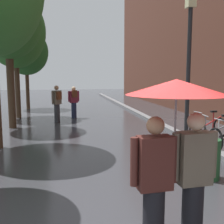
{
  "coord_description": "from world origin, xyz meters",
  "views": [
    {
      "loc": [
        -0.9,
        -3.01,
        2.16
      ],
      "look_at": [
        0.15,
        2.92,
        1.35
      ],
      "focal_mm": 43.57,
      "sensor_mm": 36.0,
      "label": 1
    }
  ],
  "objects_px": {
    "parked_bicycle_2": "(218,133)",
    "street_lamp_post": "(189,62)",
    "street_tree_2": "(8,21)",
    "street_tree_4": "(26,52)",
    "couple_under_umbrella": "(175,138)",
    "parked_bicycle_3": "(208,128)",
    "street_tree_3": "(15,31)",
    "pedestrian_walking_midground": "(74,101)",
    "litter_bin": "(209,159)",
    "pedestrian_walking_far": "(57,103)"
  },
  "relations": [
    {
      "from": "street_lamp_post",
      "to": "pedestrian_walking_far",
      "type": "distance_m",
      "value": 6.85
    },
    {
      "from": "parked_bicycle_2",
      "to": "litter_bin",
      "type": "distance_m",
      "value": 3.08
    },
    {
      "from": "street_lamp_post",
      "to": "parked_bicycle_3",
      "type": "bearing_deg",
      "value": 41.05
    },
    {
      "from": "street_lamp_post",
      "to": "litter_bin",
      "type": "height_order",
      "value": "street_lamp_post"
    },
    {
      "from": "street_tree_2",
      "to": "litter_bin",
      "type": "distance_m",
      "value": 9.2
    },
    {
      "from": "street_lamp_post",
      "to": "parked_bicycle_2",
      "type": "bearing_deg",
      "value": 13.89
    },
    {
      "from": "street_tree_2",
      "to": "street_lamp_post",
      "type": "bearing_deg",
      "value": -37.83
    },
    {
      "from": "street_lamp_post",
      "to": "litter_bin",
      "type": "bearing_deg",
      "value": -103.27
    },
    {
      "from": "parked_bicycle_3",
      "to": "couple_under_umbrella",
      "type": "xyz_separation_m",
      "value": [
        -3.6,
        -5.57,
        1.06
      ]
    },
    {
      "from": "street_tree_2",
      "to": "parked_bicycle_2",
      "type": "bearing_deg",
      "value": -30.76
    },
    {
      "from": "street_tree_2",
      "to": "street_lamp_post",
      "type": "relative_size",
      "value": 1.35
    },
    {
      "from": "parked_bicycle_3",
      "to": "pedestrian_walking_far",
      "type": "height_order",
      "value": "pedestrian_walking_far"
    },
    {
      "from": "litter_bin",
      "to": "pedestrian_walking_far",
      "type": "height_order",
      "value": "pedestrian_walking_far"
    },
    {
      "from": "parked_bicycle_3",
      "to": "street_lamp_post",
      "type": "distance_m",
      "value": 2.82
    },
    {
      "from": "street_lamp_post",
      "to": "street_tree_2",
      "type": "bearing_deg",
      "value": 142.17
    },
    {
      "from": "parked_bicycle_2",
      "to": "pedestrian_walking_far",
      "type": "xyz_separation_m",
      "value": [
        -5.04,
        5.15,
        0.53
      ]
    },
    {
      "from": "parked_bicycle_2",
      "to": "pedestrian_walking_far",
      "type": "distance_m",
      "value": 7.22
    },
    {
      "from": "couple_under_umbrella",
      "to": "street_lamp_post",
      "type": "height_order",
      "value": "street_lamp_post"
    },
    {
      "from": "parked_bicycle_2",
      "to": "street_tree_4",
      "type": "bearing_deg",
      "value": 123.38
    },
    {
      "from": "parked_bicycle_2",
      "to": "parked_bicycle_3",
      "type": "distance_m",
      "value": 0.91
    },
    {
      "from": "couple_under_umbrella",
      "to": "parked_bicycle_3",
      "type": "bearing_deg",
      "value": 57.13
    },
    {
      "from": "parked_bicycle_2",
      "to": "street_tree_3",
      "type": "bearing_deg",
      "value": 135.39
    },
    {
      "from": "street_tree_2",
      "to": "street_tree_4",
      "type": "distance_m",
      "value": 6.63
    },
    {
      "from": "pedestrian_walking_midground",
      "to": "pedestrian_walking_far",
      "type": "relative_size",
      "value": 0.94
    },
    {
      "from": "street_tree_4",
      "to": "couple_under_umbrella",
      "type": "distance_m",
      "value": 15.91
    },
    {
      "from": "street_tree_2",
      "to": "street_tree_4",
      "type": "xyz_separation_m",
      "value": [
        -0.19,
        6.59,
        -0.65
      ]
    },
    {
      "from": "pedestrian_walking_midground",
      "to": "street_tree_2",
      "type": "bearing_deg",
      "value": -139.84
    },
    {
      "from": "pedestrian_walking_far",
      "to": "street_tree_4",
      "type": "bearing_deg",
      "value": 109.79
    },
    {
      "from": "parked_bicycle_3",
      "to": "litter_bin",
      "type": "relative_size",
      "value": 1.37
    },
    {
      "from": "litter_bin",
      "to": "pedestrian_walking_far",
      "type": "bearing_deg",
      "value": 113.25
    },
    {
      "from": "parked_bicycle_2",
      "to": "street_lamp_post",
      "type": "distance_m",
      "value": 2.49
    },
    {
      "from": "street_tree_3",
      "to": "pedestrian_walking_midground",
      "type": "relative_size",
      "value": 3.84
    },
    {
      "from": "pedestrian_walking_far",
      "to": "street_tree_2",
      "type": "bearing_deg",
      "value": -149.22
    },
    {
      "from": "parked_bicycle_2",
      "to": "couple_under_umbrella",
      "type": "relative_size",
      "value": 0.55
    },
    {
      "from": "street_tree_4",
      "to": "parked_bicycle_2",
      "type": "bearing_deg",
      "value": -56.62
    },
    {
      "from": "street_tree_4",
      "to": "couple_under_umbrella",
      "type": "height_order",
      "value": "street_tree_4"
    },
    {
      "from": "street_tree_2",
      "to": "pedestrian_walking_midground",
      "type": "bearing_deg",
      "value": 40.16
    },
    {
      "from": "pedestrian_walking_far",
      "to": "parked_bicycle_2",
      "type": "bearing_deg",
      "value": -45.58
    },
    {
      "from": "street_tree_2",
      "to": "parked_bicycle_3",
      "type": "bearing_deg",
      "value": -24.39
    },
    {
      "from": "street_tree_4",
      "to": "parked_bicycle_3",
      "type": "relative_size",
      "value": 4.41
    },
    {
      "from": "parked_bicycle_2",
      "to": "couple_under_umbrella",
      "type": "xyz_separation_m",
      "value": [
        -3.44,
        -4.67,
        1.06
      ]
    },
    {
      "from": "street_tree_2",
      "to": "street_tree_3",
      "type": "xyz_separation_m",
      "value": [
        -0.2,
        2.88,
        0.05
      ]
    },
    {
      "from": "street_tree_3",
      "to": "pedestrian_walking_midground",
      "type": "bearing_deg",
      "value": -13.42
    },
    {
      "from": "parked_bicycle_3",
      "to": "couple_under_umbrella",
      "type": "bearing_deg",
      "value": -122.87
    },
    {
      "from": "street_tree_4",
      "to": "pedestrian_walking_midground",
      "type": "distance_m",
      "value": 5.9
    },
    {
      "from": "pedestrian_walking_midground",
      "to": "pedestrian_walking_far",
      "type": "distance_m",
      "value": 1.4
    },
    {
      "from": "street_tree_2",
      "to": "litter_bin",
      "type": "height_order",
      "value": "street_tree_2"
    },
    {
      "from": "couple_under_umbrella",
      "to": "litter_bin",
      "type": "xyz_separation_m",
      "value": [
        1.7,
        2.13,
        -1.01
      ]
    },
    {
      "from": "street_tree_4",
      "to": "parked_bicycle_3",
      "type": "distance_m",
      "value": 12.56
    },
    {
      "from": "pedestrian_walking_midground",
      "to": "parked_bicycle_2",
      "type": "bearing_deg",
      "value": -56.05
    }
  ]
}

